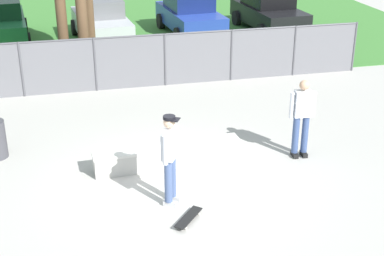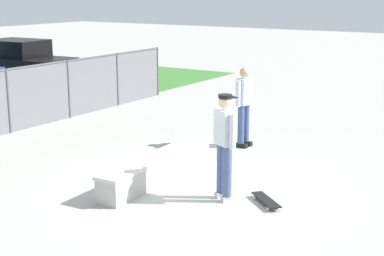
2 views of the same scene
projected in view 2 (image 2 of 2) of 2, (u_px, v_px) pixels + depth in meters
ground_plane at (187, 187)px, 10.61m from camera, size 80.00×80.00×0.00m
concrete_ledge at (158, 167)px, 10.98m from camera, size 3.30×0.65×0.49m
skateboarder at (225, 142)px, 9.76m from camera, size 0.41×0.53×1.84m
skateboard at (266, 200)px, 9.77m from camera, size 0.67×0.74×0.09m
car_black at (20, 62)px, 22.05m from camera, size 2.27×4.33×1.66m
bystander at (244, 103)px, 13.14m from camera, size 0.60×0.29×1.82m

